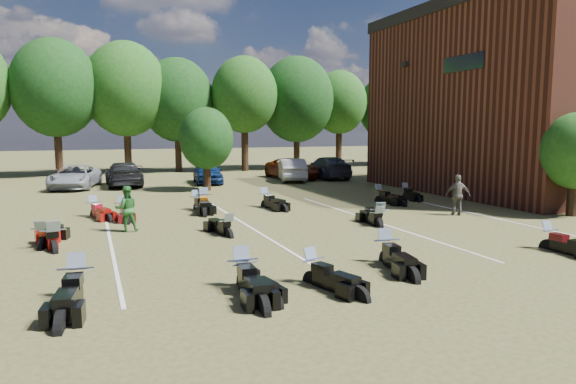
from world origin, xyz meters
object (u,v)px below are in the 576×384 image
person_grey (458,195)px  motorcycle_14 (123,217)px  motorcycle_0 (77,299)px  motorcycle_7 (54,252)px  motorcycle_3 (243,287)px  person_green (126,209)px  car_4 (208,172)px

person_grey → motorcycle_14: bearing=7.4°
motorcycle_0 → motorcycle_7: 4.94m
person_grey → motorcycle_7: (-15.68, -0.92, -0.87)m
motorcycle_3 → person_green: bearing=106.8°
motorcycle_14 → motorcycle_3: bearing=-82.1°
car_4 → motorcycle_0: car_4 is taller
motorcycle_7 → person_grey: bearing=172.8°
motorcycle_0 → motorcycle_14: bearing=89.5°
car_4 → motorcycle_3: 23.27m
person_grey → motorcycle_0: (-14.95, -5.80, -0.87)m
person_green → car_4: bearing=-113.5°
person_grey → motorcycle_3: bearing=56.0°
car_4 → person_green: bearing=-106.0°
person_green → motorcycle_3: person_green is taller
motorcycle_7 → motorcycle_14: bearing=-122.9°
person_green → motorcycle_7: person_green is taller
car_4 → motorcycle_7: size_ratio=1.81×
motorcycle_0 → motorcycle_14: (1.59, 10.52, 0.00)m
motorcycle_3 → motorcycle_14: bearing=102.4°
person_grey → motorcycle_0: 16.07m
motorcycle_3 → person_grey: bearing=31.4°
motorcycle_7 → person_green: bearing=-143.7°
car_4 → person_grey: size_ratio=2.49×
person_grey → person_green: bearing=20.4°
motorcycle_0 → motorcycle_3: motorcycle_0 is taller
car_4 → person_green: size_ratio=2.63×
car_4 → motorcycle_14: size_ratio=1.96×
person_green → person_grey: person_grey is taller
person_grey → motorcycle_7: bearing=30.2°
motorcycle_3 → motorcycle_14: 11.24m
person_grey → motorcycle_14: person_grey is taller
car_4 → motorcycle_3: size_ratio=1.81×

